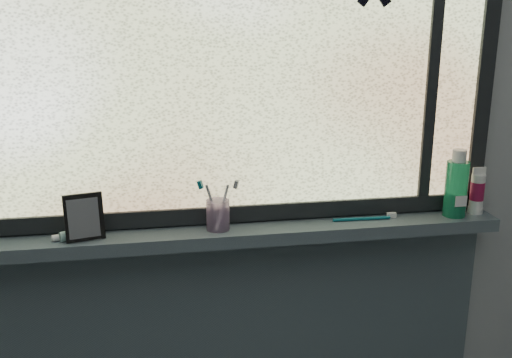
{
  "coord_description": "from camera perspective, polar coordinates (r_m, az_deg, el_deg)",
  "views": [
    {
      "loc": [
        -0.23,
        -0.36,
        1.62
      ],
      "look_at": [
        0.02,
        1.05,
        1.22
      ],
      "focal_mm": 40.0,
      "sensor_mm": 36.0,
      "label": 1
    }
  ],
  "objects": [
    {
      "name": "cream_tube",
      "position": [
        1.95,
        21.26,
        -0.92
      ],
      "size": [
        0.06,
        0.06,
        0.11
      ],
      "primitive_type": "cylinder",
      "rotation": [
        0.0,
        0.0,
        -0.43
      ],
      "color": "silver",
      "rests_on": "windowsill"
    },
    {
      "name": "frame_mullion",
      "position": [
        1.84,
        17.34,
        12.13
      ],
      "size": [
        0.03,
        0.03,
        1.0
      ],
      "primitive_type": "cube",
      "color": "black",
      "rests_on": "wall_back"
    },
    {
      "name": "window_pane",
      "position": [
        1.66,
        -1.98,
        12.5
      ],
      "size": [
        1.5,
        0.01,
        1.0
      ],
      "primitive_type": "cube",
      "color": "silver",
      "rests_on": "wall_back"
    },
    {
      "name": "frame_right",
      "position": [
        1.92,
        22.09,
        11.83
      ],
      "size": [
        0.05,
        0.03,
        1.1
      ],
      "primitive_type": "cube",
      "color": "black",
      "rests_on": "wall_back"
    },
    {
      "name": "windowsill",
      "position": [
        1.72,
        -1.57,
        -5.49
      ],
      "size": [
        1.62,
        0.14,
        0.04
      ],
      "primitive_type": "cube",
      "color": "#44525B",
      "rests_on": "wall_back"
    },
    {
      "name": "mouthwash_bottle",
      "position": [
        1.89,
        19.43,
        -0.4
      ],
      "size": [
        0.09,
        0.09,
        0.18
      ],
      "primitive_type": "cylinder",
      "rotation": [
        0.0,
        0.0,
        -0.35
      ],
      "color": "#1E9B65",
      "rests_on": "windowsill"
    },
    {
      "name": "frame_bottom",
      "position": [
        1.75,
        -1.82,
        -3.4
      ],
      "size": [
        1.6,
        0.03,
        0.05
      ],
      "primitive_type": "cube",
      "color": "black",
      "rests_on": "windowsill"
    },
    {
      "name": "toothbrush_lying",
      "position": [
        1.8,
        10.52,
        -3.86
      ],
      "size": [
        0.23,
        0.03,
        0.02
      ],
      "primitive_type": null,
      "rotation": [
        0.0,
        0.0,
        -0.03
      ],
      "color": "#0C5F6D",
      "rests_on": "windowsill"
    },
    {
      "name": "vanity_mirror",
      "position": [
        1.67,
        -16.82,
        -3.66
      ],
      "size": [
        0.12,
        0.08,
        0.13
      ],
      "primitive_type": "cube",
      "rotation": [
        0.0,
        0.0,
        0.23
      ],
      "color": "black",
      "rests_on": "windowsill"
    },
    {
      "name": "toothpaste_tube",
      "position": [
        1.69,
        -17.57,
        -5.37
      ],
      "size": [
        0.17,
        0.09,
        0.03
      ],
      "primitive_type": null,
      "rotation": [
        0.0,
        0.0,
        0.33
      ],
      "color": "silver",
      "rests_on": "windowsill"
    },
    {
      "name": "toothbrush_cup",
      "position": [
        1.69,
        -3.82,
        -3.59
      ],
      "size": [
        0.09,
        0.09,
        0.09
      ],
      "primitive_type": "cylinder",
      "rotation": [
        0.0,
        0.0,
        -0.38
      ],
      "color": "#BF98C9",
      "rests_on": "windowsill"
    },
    {
      "name": "wall_back",
      "position": [
        1.72,
        -2.0,
        3.19
      ],
      "size": [
        3.0,
        0.01,
        2.5
      ],
      "primitive_type": "cube",
      "color": "#9EA3A8",
      "rests_on": "ground"
    }
  ]
}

